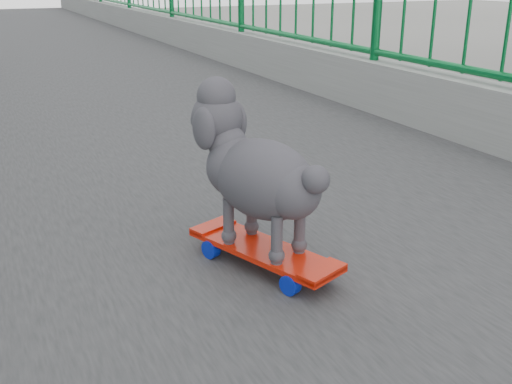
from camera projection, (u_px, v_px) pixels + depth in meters
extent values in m
cube|color=#2D2D2F|center=(160.00, 175.00, 3.32)|extent=(3.00, 24.00, 0.50)
cube|color=slate|center=(39.00, 210.00, 12.15)|extent=(1.20, 1.20, 6.50)
cube|color=gray|center=(372.00, 84.00, 3.75)|extent=(0.20, 24.00, 0.30)
cube|color=red|center=(263.00, 250.00, 1.74)|extent=(0.31, 0.51, 0.02)
cube|color=#99999E|center=(305.00, 273.00, 1.64)|extent=(0.09, 0.06, 0.02)
cylinder|color=#081FB9|center=(290.00, 285.00, 1.60)|extent=(0.05, 0.06, 0.06)
sphere|color=yellow|center=(290.00, 285.00, 1.60)|extent=(0.02, 0.02, 0.02)
cylinder|color=#081FB9|center=(319.00, 269.00, 1.69)|extent=(0.05, 0.06, 0.06)
sphere|color=yellow|center=(319.00, 269.00, 1.69)|extent=(0.02, 0.02, 0.02)
cube|color=#99999E|center=(226.00, 240.00, 1.85)|extent=(0.09, 0.06, 0.02)
cylinder|color=#081FB9|center=(211.00, 249.00, 1.81)|extent=(0.05, 0.06, 0.06)
sphere|color=yellow|center=(211.00, 249.00, 1.81)|extent=(0.02, 0.02, 0.02)
cylinder|color=#081FB9|center=(241.00, 236.00, 1.90)|extent=(0.05, 0.06, 0.06)
sphere|color=yellow|center=(241.00, 236.00, 1.90)|extent=(0.02, 0.02, 0.02)
ellipsoid|color=#312F34|center=(264.00, 179.00, 1.66)|extent=(0.32, 0.39, 0.22)
sphere|color=#312F34|center=(217.00, 118.00, 1.74)|extent=(0.15, 0.15, 0.15)
sphere|color=black|center=(195.00, 119.00, 1.81)|extent=(0.03, 0.03, 0.03)
sphere|color=#312F34|center=(316.00, 180.00, 1.53)|extent=(0.07, 0.07, 0.07)
cylinder|color=#312F34|center=(229.00, 221.00, 1.74)|extent=(0.03, 0.03, 0.14)
cylinder|color=#312F34|center=(252.00, 212.00, 1.81)|extent=(0.03, 0.03, 0.14)
cylinder|color=#312F34|center=(277.00, 240.00, 1.62)|extent=(0.03, 0.03, 0.14)
cylinder|color=#312F34|center=(300.00, 229.00, 1.68)|extent=(0.03, 0.03, 0.14)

